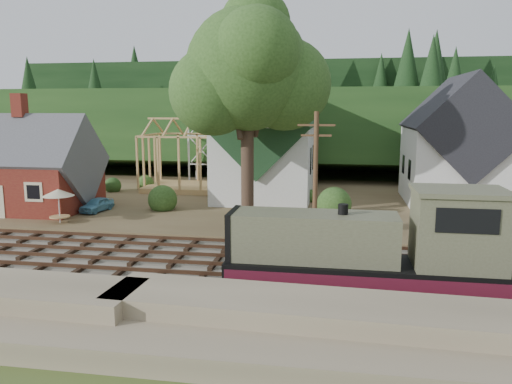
% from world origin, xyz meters
% --- Properties ---
extents(ground, '(140.00, 140.00, 0.00)m').
position_xyz_m(ground, '(0.00, 0.00, 0.00)').
color(ground, '#384C1E').
rests_on(ground, ground).
extents(embankment, '(64.00, 5.00, 1.60)m').
position_xyz_m(embankment, '(0.00, -8.50, 0.00)').
color(embankment, '#7F7259').
rests_on(embankment, ground).
extents(railroad_bed, '(64.00, 11.00, 0.16)m').
position_xyz_m(railroad_bed, '(0.00, 0.00, 0.08)').
color(railroad_bed, '#726B5B').
rests_on(railroad_bed, ground).
extents(village_flat, '(64.00, 26.00, 0.30)m').
position_xyz_m(village_flat, '(0.00, 18.00, 0.15)').
color(village_flat, brown).
rests_on(village_flat, ground).
extents(hillside, '(70.00, 28.96, 12.74)m').
position_xyz_m(hillside, '(0.00, 42.00, 0.00)').
color(hillside, '#1E3F19').
rests_on(hillside, ground).
extents(ridge, '(80.00, 20.00, 12.00)m').
position_xyz_m(ridge, '(0.00, 58.00, 0.00)').
color(ridge, black).
rests_on(ridge, ground).
extents(depot, '(10.80, 7.41, 9.00)m').
position_xyz_m(depot, '(-16.00, 11.00, 3.21)').
color(depot, maroon).
rests_on(depot, village_flat).
extents(church, '(8.40, 15.17, 13.00)m').
position_xyz_m(church, '(2.00, 19.68, 5.18)').
color(church, silver).
rests_on(church, village_flat).
extents(farmhouse, '(8.40, 10.80, 10.60)m').
position_xyz_m(farmhouse, '(18.00, 19.00, 4.87)').
color(farmhouse, silver).
rests_on(farmhouse, village_flat).
extents(timber_frame, '(8.20, 6.20, 6.99)m').
position_xyz_m(timber_frame, '(-6.00, 22.00, 3.27)').
color(timber_frame, tan).
rests_on(timber_frame, village_flat).
extents(lattice_tower, '(3.20, 3.20, 12.12)m').
position_xyz_m(lattice_tower, '(-6.00, 28.00, 10.03)').
color(lattice_tower, silver).
rests_on(lattice_tower, village_flat).
extents(big_tree, '(10.90, 8.40, 14.70)m').
position_xyz_m(big_tree, '(2.17, 10.08, 10.22)').
color(big_tree, '#38281E').
rests_on(big_tree, village_flat).
extents(telegraph_pole_near, '(2.20, 0.28, 8.00)m').
position_xyz_m(telegraph_pole_near, '(7.00, 5.20, 4.25)').
color(telegraph_pole_near, '#4C331E').
rests_on(telegraph_pole_near, ground).
extents(locomotive, '(11.85, 2.96, 4.75)m').
position_xyz_m(locomotive, '(10.04, -3.00, 2.11)').
color(locomotive, black).
rests_on(locomotive, railroad_bed).
extents(car_blue, '(1.77, 3.35, 1.08)m').
position_xyz_m(car_blue, '(-9.98, 10.85, 0.84)').
color(car_blue, '#579EBC').
rests_on(car_blue, village_flat).
extents(car_red, '(4.55, 2.54, 1.20)m').
position_xyz_m(car_red, '(22.20, 19.76, 0.90)').
color(car_red, red).
rests_on(car_red, village_flat).
extents(patio_set, '(2.14, 2.14, 2.39)m').
position_xyz_m(patio_set, '(-10.68, 6.81, 2.33)').
color(patio_set, silver).
rests_on(patio_set, village_flat).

